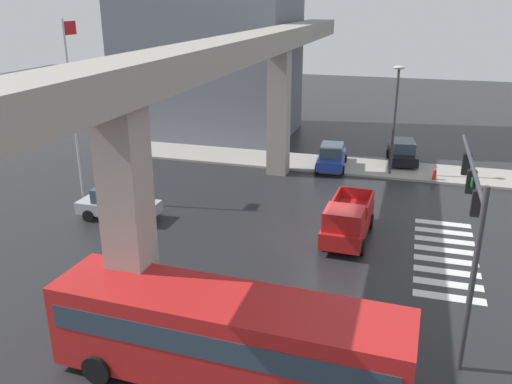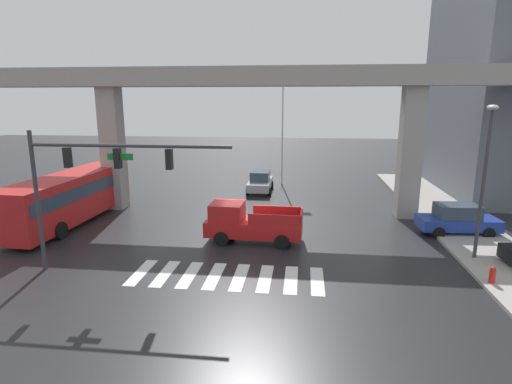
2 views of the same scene
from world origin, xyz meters
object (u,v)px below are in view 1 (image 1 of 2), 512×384
city_bus (226,335)px  street_lamp_near_corner (395,108)px  sedan_black (403,152)px  flagpole (73,101)px  pickup_truck (347,222)px  sedan_blue (332,157)px  sedan_silver (118,203)px  traffic_signal_mast (472,207)px  fire_hydrant (434,175)px

city_bus → street_lamp_near_corner: street_lamp_near_corner is taller
sedan_black → flagpole: flagpole is taller
pickup_truck → flagpole: bearing=86.1°
flagpole → sedan_blue: bearing=-50.7°
sedan_silver → flagpole: size_ratio=0.42×
flagpole → street_lamp_near_corner: bearing=-59.5°
traffic_signal_mast → flagpole: bearing=70.8°
traffic_signal_mast → street_lamp_near_corner: street_lamp_near_corner is taller
traffic_signal_mast → street_lamp_near_corner: 17.26m
sedan_blue → traffic_signal_mast: bearing=-157.4°
city_bus → sedan_black: size_ratio=2.42×
city_bus → traffic_signal_mast: 9.22m
street_lamp_near_corner → fire_hydrant: size_ratio=8.52×
sedan_blue → street_lamp_near_corner: street_lamp_near_corner is taller
city_bus → sedan_black: (25.49, -4.31, -0.87)m
street_lamp_near_corner → sedan_blue: bearing=82.1°
sedan_silver → traffic_signal_mast: size_ratio=0.50×
pickup_truck → traffic_signal_mast: bearing=-141.6°
city_bus → sedan_silver: bearing=42.9°
sedan_black → fire_hydrant: (-3.55, -2.15, -0.42)m
city_bus → sedan_silver: (10.70, 9.95, -0.87)m
sedan_silver → flagpole: (1.70, 3.27, 5.04)m
pickup_truck → city_bus: 11.59m
sedan_black → flagpole: bearing=126.8°
traffic_signal_mast → fire_hydrant: traffic_signal_mast is taller
street_lamp_near_corner → city_bus: bearing=170.7°
sedan_silver → sedan_black: (14.79, -14.26, 0.00)m
sedan_black → pickup_truck: bearing=171.5°
sedan_blue → flagpole: (-10.50, 12.85, 5.04)m
pickup_truck → flagpole: flagpole is taller
sedan_blue → traffic_signal_mast: 19.32m
city_bus → traffic_signal_mast: (5.40, -6.92, 2.83)m
sedan_silver → traffic_signal_mast: (-5.31, -16.87, 3.70)m
city_bus → sedan_black: bearing=-9.6°
flagpole → city_bus: bearing=-133.2°
city_bus → flagpole: 18.60m
city_bus → street_lamp_near_corner: 22.82m
city_bus → street_lamp_near_corner: bearing=-9.3°
sedan_silver → fire_hydrant: 19.90m
pickup_truck → street_lamp_near_corner: (10.99, -1.45, 3.57)m
traffic_signal_mast → pickup_truck: bearing=38.4°
fire_hydrant → street_lamp_near_corner: bearing=81.9°
sedan_black → flagpole: size_ratio=0.44×
pickup_truck → street_lamp_near_corner: 11.65m
traffic_signal_mast → street_lamp_near_corner: (16.95, 3.27, 0.00)m
fire_hydrant → city_bus: bearing=163.6°
sedan_blue → traffic_signal_mast: size_ratio=0.51×
pickup_truck → sedan_black: 14.30m
traffic_signal_mast → fire_hydrant: size_ratio=10.22×
city_bus → flagpole: flagpole is taller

